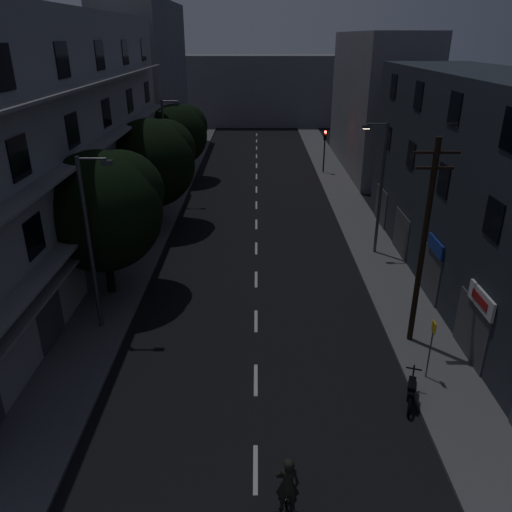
{
  "coord_description": "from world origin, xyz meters",
  "views": [
    {
      "loc": [
        0.04,
        -9.76,
        12.64
      ],
      "look_at": [
        0.0,
        12.0,
        3.0
      ],
      "focal_mm": 35.0,
      "sensor_mm": 36.0,
      "label": 1
    }
  ],
  "objects_px": {
    "motorcycle": "(411,392)",
    "cyclist": "(287,500)",
    "bus_stop_sign": "(432,340)",
    "utility_pole": "(424,242)"
  },
  "relations": [
    {
      "from": "motorcycle",
      "to": "cyclist",
      "type": "distance_m",
      "value": 6.97
    },
    {
      "from": "motorcycle",
      "to": "bus_stop_sign",
      "type": "bearing_deg",
      "value": 72.67
    },
    {
      "from": "utility_pole",
      "to": "bus_stop_sign",
      "type": "height_order",
      "value": "utility_pole"
    },
    {
      "from": "motorcycle",
      "to": "cyclist",
      "type": "relative_size",
      "value": 0.82
    },
    {
      "from": "bus_stop_sign",
      "to": "cyclist",
      "type": "bearing_deg",
      "value": -133.01
    },
    {
      "from": "utility_pole",
      "to": "bus_stop_sign",
      "type": "distance_m",
      "value": 4.04
    },
    {
      "from": "bus_stop_sign",
      "to": "motorcycle",
      "type": "relative_size",
      "value": 1.33
    },
    {
      "from": "utility_pole",
      "to": "motorcycle",
      "type": "height_order",
      "value": "utility_pole"
    },
    {
      "from": "motorcycle",
      "to": "cyclist",
      "type": "height_order",
      "value": "cyclist"
    },
    {
      "from": "utility_pole",
      "to": "motorcycle",
      "type": "bearing_deg",
      "value": -105.41
    }
  ]
}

